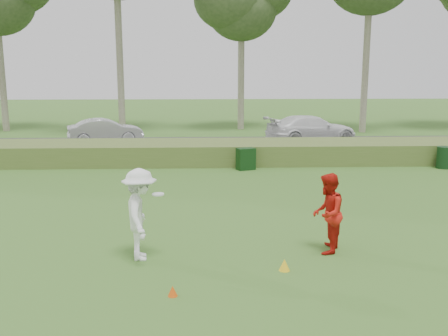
{
  "coord_description": "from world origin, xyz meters",
  "views": [
    {
      "loc": [
        -0.57,
        -10.28,
        4.14
      ],
      "look_at": [
        0.0,
        4.0,
        1.3
      ],
      "focal_mm": 40.0,
      "sensor_mm": 36.0,
      "label": 1
    }
  ],
  "objects_px": {
    "utility_cabinet": "(246,159)",
    "trash_bin": "(444,157)",
    "player_white": "(140,214)",
    "cone_orange": "(173,291)",
    "car_mid": "(105,131)",
    "cone_yellow": "(284,265)",
    "player_red": "(327,213)",
    "car_right": "(311,129)"
  },
  "relations": [
    {
      "from": "player_white",
      "to": "car_right",
      "type": "height_order",
      "value": "player_white"
    },
    {
      "from": "player_white",
      "to": "cone_orange",
      "type": "relative_size",
      "value": 10.1
    },
    {
      "from": "player_red",
      "to": "cone_yellow",
      "type": "relative_size",
      "value": 7.3
    },
    {
      "from": "utility_cabinet",
      "to": "trash_bin",
      "type": "distance_m",
      "value": 8.43
    },
    {
      "from": "trash_bin",
      "to": "utility_cabinet",
      "type": "bearing_deg",
      "value": 179.75
    },
    {
      "from": "player_white",
      "to": "trash_bin",
      "type": "relative_size",
      "value": 2.21
    },
    {
      "from": "player_red",
      "to": "cone_yellow",
      "type": "height_order",
      "value": "player_red"
    },
    {
      "from": "player_white",
      "to": "car_mid",
      "type": "distance_m",
      "value": 17.98
    },
    {
      "from": "player_red",
      "to": "utility_cabinet",
      "type": "bearing_deg",
      "value": -151.76
    },
    {
      "from": "cone_yellow",
      "to": "car_right",
      "type": "relative_size",
      "value": 0.05
    },
    {
      "from": "cone_orange",
      "to": "utility_cabinet",
      "type": "relative_size",
      "value": 0.22
    },
    {
      "from": "player_white",
      "to": "car_mid",
      "type": "height_order",
      "value": "player_white"
    },
    {
      "from": "cone_orange",
      "to": "cone_yellow",
      "type": "xyz_separation_m",
      "value": [
        2.26,
        1.11,
        0.03
      ]
    },
    {
      "from": "player_white",
      "to": "player_red",
      "type": "distance_m",
      "value": 4.21
    },
    {
      "from": "player_red",
      "to": "car_right",
      "type": "xyz_separation_m",
      "value": [
        3.28,
        17.03,
        -0.11
      ]
    },
    {
      "from": "trash_bin",
      "to": "car_mid",
      "type": "relative_size",
      "value": 0.22
    },
    {
      "from": "car_right",
      "to": "car_mid",
      "type": "bearing_deg",
      "value": 73.81
    },
    {
      "from": "player_red",
      "to": "car_mid",
      "type": "bearing_deg",
      "value": -132.26
    },
    {
      "from": "cone_orange",
      "to": "cone_yellow",
      "type": "height_order",
      "value": "cone_yellow"
    },
    {
      "from": "utility_cabinet",
      "to": "car_mid",
      "type": "relative_size",
      "value": 0.22
    },
    {
      "from": "player_red",
      "to": "cone_orange",
      "type": "height_order",
      "value": "player_red"
    },
    {
      "from": "utility_cabinet",
      "to": "trash_bin",
      "type": "height_order",
      "value": "trash_bin"
    },
    {
      "from": "utility_cabinet",
      "to": "player_white",
      "type": "bearing_deg",
      "value": -129.22
    },
    {
      "from": "cone_orange",
      "to": "car_right",
      "type": "bearing_deg",
      "value": 70.82
    },
    {
      "from": "utility_cabinet",
      "to": "cone_orange",
      "type": "bearing_deg",
      "value": -122.77
    },
    {
      "from": "cone_orange",
      "to": "car_right",
      "type": "height_order",
      "value": "car_right"
    },
    {
      "from": "player_red",
      "to": "car_mid",
      "type": "distance_m",
      "value": 19.17
    },
    {
      "from": "player_white",
      "to": "cone_orange",
      "type": "distance_m",
      "value": 2.27
    },
    {
      "from": "player_red",
      "to": "cone_yellow",
      "type": "xyz_separation_m",
      "value": [
        -1.13,
        -1.04,
        -0.8
      ]
    },
    {
      "from": "player_red",
      "to": "player_white",
      "type": "bearing_deg",
      "value": -64.75
    },
    {
      "from": "player_white",
      "to": "player_red",
      "type": "relative_size",
      "value": 1.1
    },
    {
      "from": "player_white",
      "to": "utility_cabinet",
      "type": "xyz_separation_m",
      "value": [
        3.15,
        9.87,
        -0.56
      ]
    },
    {
      "from": "cone_yellow",
      "to": "car_right",
      "type": "bearing_deg",
      "value": 76.29
    },
    {
      "from": "utility_cabinet",
      "to": "car_mid",
      "type": "distance_m",
      "value": 10.54
    },
    {
      "from": "player_red",
      "to": "utility_cabinet",
      "type": "relative_size",
      "value": 2.03
    },
    {
      "from": "cone_orange",
      "to": "car_mid",
      "type": "xyz_separation_m",
      "value": [
        -4.93,
        19.42,
        0.64
      ]
    },
    {
      "from": "utility_cabinet",
      "to": "car_right",
      "type": "height_order",
      "value": "car_right"
    },
    {
      "from": "cone_yellow",
      "to": "car_right",
      "type": "distance_m",
      "value": 18.62
    },
    {
      "from": "cone_orange",
      "to": "car_mid",
      "type": "relative_size",
      "value": 0.05
    },
    {
      "from": "cone_yellow",
      "to": "cone_orange",
      "type": "bearing_deg",
      "value": -153.93
    },
    {
      "from": "player_white",
      "to": "utility_cabinet",
      "type": "relative_size",
      "value": 2.23
    },
    {
      "from": "player_white",
      "to": "car_mid",
      "type": "bearing_deg",
      "value": 6.24
    }
  ]
}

